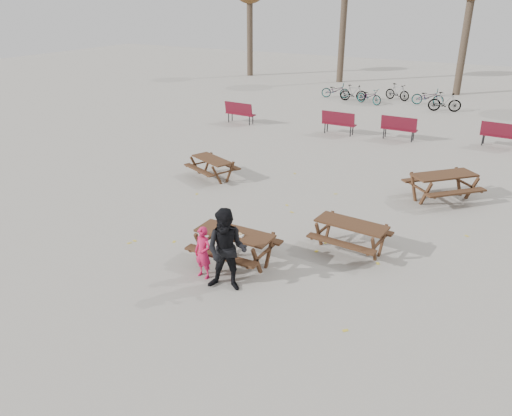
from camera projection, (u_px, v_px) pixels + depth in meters
The scene contains 13 objects.
ground at pixel (235, 262), 11.67m from camera, with size 80.00×80.00×0.00m, color gray.
main_picnic_table at pixel (235, 240), 11.44m from camera, with size 1.80×1.45×0.78m.
food_tray at pixel (240, 235), 11.18m from camera, with size 0.18×0.11×0.04m, color white.
bread_roll at pixel (240, 234), 11.17m from camera, with size 0.14×0.06×0.05m, color tan.
soda_bottle at pixel (230, 232), 11.20m from camera, with size 0.07×0.07×0.17m.
child at pixel (203, 253), 10.84m from camera, with size 0.44×0.29×1.19m, color #CB194C.
adult at pixel (227, 250), 10.28m from camera, with size 0.89×0.69×1.83m, color black.
picnic_table_east at pixel (350, 237), 12.06m from camera, with size 1.70×1.37×0.73m, color #351E13, non-canonical shape.
picnic_table_north at pixel (212, 168), 16.84m from camera, with size 1.58×1.27×0.68m, color #351E13, non-canonical shape.
picnic_table_far at pixel (443, 187), 15.02m from camera, with size 1.91×1.54×0.82m, color #351E13, non-canonical shape.
park_bench_row at pixel (364, 124), 21.82m from camera, with size 12.84×2.28×1.03m.
bicycle_row at pixel (389, 95), 28.25m from camera, with size 8.12×2.79×1.00m.
fallen_leaves at pixel (299, 226), 13.45m from camera, with size 11.00×11.00×0.01m, color gold, non-canonical shape.
Camera 1 is at (5.43, -8.66, 5.80)m, focal length 35.00 mm.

